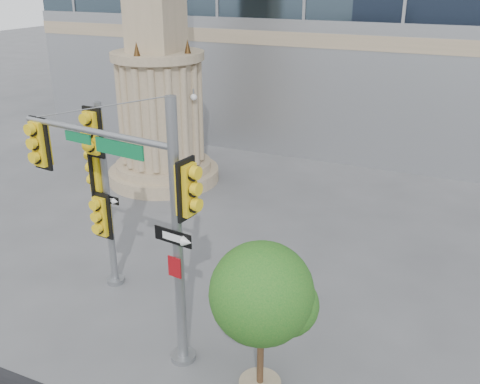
% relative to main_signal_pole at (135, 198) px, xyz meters
% --- Properties ---
extents(ground, '(120.00, 120.00, 0.00)m').
position_rel_main_signal_pole_xyz_m(ground, '(0.85, 0.01, -3.58)').
color(ground, '#545456').
rests_on(ground, ground).
extents(monument, '(4.40, 4.40, 16.60)m').
position_rel_main_signal_pole_xyz_m(monument, '(-5.15, 9.01, 1.94)').
color(monument, '#9B8A69').
rests_on(monument, ground).
extents(main_signal_pole, '(4.46, 0.96, 5.78)m').
position_rel_main_signal_pole_xyz_m(main_signal_pole, '(0.00, 0.00, 0.00)').
color(main_signal_pole, slate).
rests_on(main_signal_pole, ground).
extents(secondary_signal_pole, '(0.86, 0.68, 4.97)m').
position_rel_main_signal_pole_xyz_m(secondary_signal_pole, '(-2.28, 1.70, -0.66)').
color(secondary_signal_pole, slate).
rests_on(secondary_signal_pole, ground).
extents(street_tree, '(2.06, 2.01, 3.20)m').
position_rel_main_signal_pole_xyz_m(street_tree, '(2.90, -0.17, -1.47)').
color(street_tree, '#9B8A69').
rests_on(street_tree, ground).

